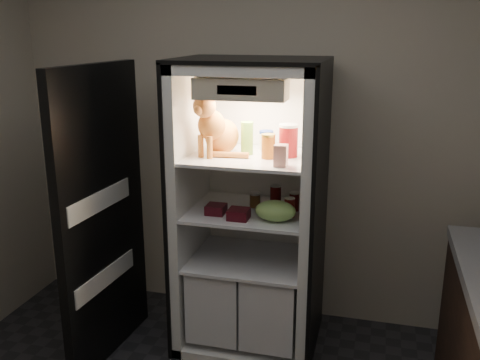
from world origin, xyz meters
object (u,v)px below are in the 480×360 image
Objects in this scene: berry_box_right at (239,214)px; condiment_jar at (255,200)px; soda_can_b at (294,202)px; soda_can_c at (290,207)px; pepper_jar at (288,141)px; soda_can_a at (276,195)px; mayo_tub at (266,140)px; berry_box_left at (216,209)px; refrigerator at (251,228)px; parmesan_shaker at (247,138)px; tabby_cat at (217,130)px; salsa_jar at (268,146)px; grape_bag at (275,211)px; cream_carton at (281,155)px.

condiment_jar is at bearing 80.17° from berry_box_right.
soda_can_b reaches higher than berry_box_right.
pepper_jar is at bearing 108.52° from soda_can_c.
soda_can_a is 1.09× the size of soda_can_c.
mayo_tub is 0.55m from berry_box_left.
refrigerator is at bearing 179.13° from soda_can_b.
soda_can_a is 0.41m from berry_box_left.
parmesan_shaker is at bearing -150.12° from condiment_jar.
berry_box_right is at bearing -22.81° from tabby_cat.
refrigerator reaches higher than soda_can_b.
pepper_jar is 2.11× the size of condiment_jar.
condiment_jar is (-0.12, -0.07, -0.02)m from soda_can_a.
salsa_jar is 1.21× the size of berry_box_right.
mayo_tub reaches higher than berry_box_left.
soda_can_a is 0.54× the size of grape_bag.
soda_can_c is at bearing -50.79° from mayo_tub.
berry_box_right is at bearing -103.19° from mayo_tub.
soda_can_b is (0.30, 0.02, -0.39)m from parmesan_shaker.
soda_can_a is at bearing 38.58° from berry_box_left.
cream_carton is at bearing -75.05° from soda_can_a.
berry_box_left is at bearing -164.02° from salsa_jar.
soda_can_b is (0.13, -0.07, -0.01)m from soda_can_a.
salsa_jar is 1.58× the size of condiment_jar.
tabby_cat is 3.39× the size of berry_box_right.
parmesan_shaker is at bearing -121.51° from mayo_tub.
salsa_jar reaches higher than soda_can_b.
refrigerator is 12.72× the size of salsa_jar.
berry_box_right is (0.16, -0.05, 0.00)m from berry_box_left.
soda_can_c is at bearing 21.85° from berry_box_right.
parmesan_shaker is at bearing 139.89° from grape_bag.
condiment_jar is at bearing 152.40° from soda_can_c.
soda_can_c reaches higher than berry_box_right.
refrigerator is 0.66m from cream_carton.
soda_can_b is (0.15, 0.10, -0.37)m from salsa_jar.
parmesan_shaker reaches higher than mayo_tub.
berry_box_left is at bearing -58.37° from tabby_cat.
berry_box_right is (-0.29, -0.12, -0.03)m from soda_can_c.
parmesan_shaker is 2.15× the size of condiment_jar.
pepper_jar is (0.44, 0.05, -0.06)m from tabby_cat.
tabby_cat is 2.80× the size of salsa_jar.
parmesan_shaker reaches higher than grape_bag.
refrigerator is at bearing 45.92° from parmesan_shaker.
parmesan_shaker reaches higher than salsa_jar.
berry_box_left is at bearing -136.92° from condiment_jar.
berry_box_right reaches higher than berry_box_left.
salsa_jar is at bearing 14.96° from tabby_cat.
soda_can_a is 1.14× the size of soda_can_b.
berry_box_right is (-0.25, 0.02, -0.38)m from cream_carton.
salsa_jar is (0.06, -0.22, 0.01)m from mayo_tub.
parmesan_shaker is (-0.03, -0.03, 0.60)m from refrigerator.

